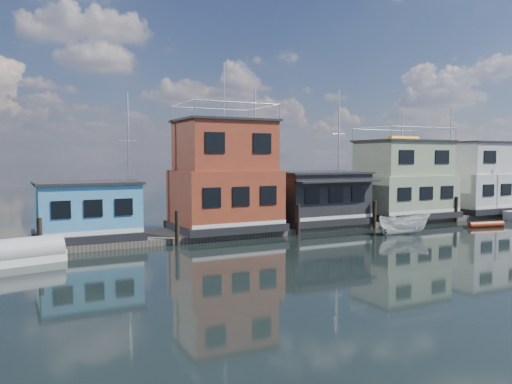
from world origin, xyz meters
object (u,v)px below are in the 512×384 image
houseboat_white (481,178)px  tarp_runabout (27,253)px  houseboat_blue (88,210)px  red_kayak (486,224)px  houseboat_dark (317,197)px  houseboat_red (225,178)px  houseboat_green (403,180)px  motorboat (404,224)px

houseboat_white → tarp_runabout: 40.57m
houseboat_blue → houseboat_white: bearing=0.0°
houseboat_blue → red_kayak: size_ratio=2.01×
red_kayak → tarp_runabout: (-33.27, 1.84, 0.32)m
houseboat_dark → tarp_runabout: (-21.22, -4.32, -1.86)m
houseboat_red → tarp_runabout: (-13.22, -4.34, -3.55)m
red_kayak → houseboat_red: bearing=173.5°
houseboat_dark → houseboat_white: size_ratio=0.88×
houseboat_blue → tarp_runabout: size_ratio=1.65×
red_kayak → tarp_runabout: 33.32m
red_kayak → tarp_runabout: size_ratio=0.82×
houseboat_red → houseboat_dark: size_ratio=1.60×
houseboat_blue → red_kayak: houseboat_blue is taller
houseboat_dark → tarp_runabout: bearing=-168.5°
houseboat_green → motorboat: (-5.39, -5.92, -2.78)m
houseboat_blue → red_kayak: bearing=-11.8°
houseboat_white → tarp_runabout: size_ratio=2.16×
houseboat_green → tarp_runabout: 30.68m
houseboat_green → red_kayak: size_ratio=2.63×
houseboat_white → motorboat: 16.72m
houseboat_dark → red_kayak: 13.70m
houseboat_red → houseboat_dark: (8.00, -0.02, -1.69)m
tarp_runabout → houseboat_blue: bearing=38.2°
houseboat_white → tarp_runabout: (-40.22, -4.34, -2.98)m
houseboat_red → motorboat: 13.45m
houseboat_blue → motorboat: size_ratio=1.60×
houseboat_blue → houseboat_dark: size_ratio=0.86×
houseboat_green → houseboat_white: houseboat_green is taller
houseboat_white → red_kayak: (-6.95, -6.18, -3.30)m
houseboat_red → houseboat_dark: houseboat_red is taller
houseboat_blue → tarp_runabout: bearing=-130.6°
houseboat_red → tarp_runabout: houseboat_red is taller
red_kayak → motorboat: (-8.44, 0.25, 0.54)m
houseboat_blue → houseboat_red: 9.69m
houseboat_green → red_kayak: 7.64m
motorboat → tarp_runabout: motorboat is taller
houseboat_red → houseboat_white: (27.00, 0.00, -0.57)m
houseboat_white → motorboat: (-15.39, -5.92, -2.76)m
houseboat_blue → houseboat_green: size_ratio=0.76×
motorboat → red_kayak: bearing=-76.9°
houseboat_red → motorboat: size_ratio=2.97×
houseboat_white → houseboat_red: bearing=-180.0°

